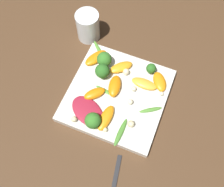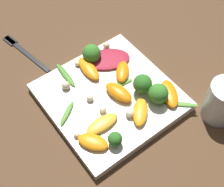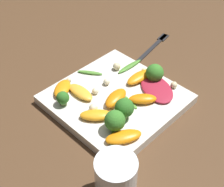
{
  "view_description": "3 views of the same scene",
  "coord_description": "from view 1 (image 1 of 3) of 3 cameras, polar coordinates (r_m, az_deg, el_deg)",
  "views": [
    {
      "loc": [
        0.1,
        -0.3,
        0.68
      ],
      "look_at": [
        -0.01,
        -0.01,
        0.03
      ],
      "focal_mm": 42.0,
      "sensor_mm": 36.0,
      "label": 1
    },
    {
      "loc": [
        0.23,
        0.31,
        0.58
      ],
      "look_at": [
        0.0,
        0.01,
        0.04
      ],
      "focal_mm": 50.0,
      "sensor_mm": 36.0,
      "label": 2
    },
    {
      "loc": [
        -0.36,
        0.38,
        0.5
      ],
      "look_at": [
        0.0,
        0.01,
        0.03
      ],
      "focal_mm": 50.0,
      "sensor_mm": 36.0,
      "label": 3
    }
  ],
  "objects": [
    {
      "name": "macadamia_nut_5",
      "position": [
        0.69,
        4.17,
        -6.62
      ],
      "size": [
        0.02,
        0.02,
        0.02
      ],
      "color": "beige",
      "rests_on": "plate"
    },
    {
      "name": "radicchio_leaf_0",
      "position": [
        0.7,
        -5.35,
        -3.84
      ],
      "size": [
        0.12,
        0.11,
        0.01
      ],
      "color": "maroon",
      "rests_on": "plate"
    },
    {
      "name": "macadamia_nut_1",
      "position": [
        0.71,
        4.0,
        -1.81
      ],
      "size": [
        0.02,
        0.02,
        0.02
      ],
      "color": "beige",
      "rests_on": "plate"
    },
    {
      "name": "arugula_sprig_2",
      "position": [
        0.8,
        -2.71,
        9.17
      ],
      "size": [
        0.07,
        0.07,
        0.0
      ],
      "color": "#518E33",
      "rests_on": "plate"
    },
    {
      "name": "orange_segment_4",
      "position": [
        0.72,
        -3.81,
        -0.0
      ],
      "size": [
        0.06,
        0.06,
        0.02
      ],
      "color": "orange",
      "rests_on": "plate"
    },
    {
      "name": "broccoli_floret_0",
      "position": [
        0.75,
        8.51,
        5.37
      ],
      "size": [
        0.03,
        0.03,
        0.03
      ],
      "color": "#7A9E51",
      "rests_on": "plate"
    },
    {
      "name": "broccoli_floret_2",
      "position": [
        0.75,
        -1.69,
        7.46
      ],
      "size": [
        0.04,
        0.04,
        0.05
      ],
      "color": "#7A9E51",
      "rests_on": "plate"
    },
    {
      "name": "orange_segment_6",
      "position": [
        0.75,
        10.33,
        2.57
      ],
      "size": [
        0.06,
        0.07,
        0.02
      ],
      "color": "orange",
      "rests_on": "plate"
    },
    {
      "name": "macadamia_nut_2",
      "position": [
        0.68,
        -1.46,
        -7.89
      ],
      "size": [
        0.01,
        0.01,
        0.01
      ],
      "color": "beige",
      "rests_on": "plate"
    },
    {
      "name": "broccoli_floret_3",
      "position": [
        0.73,
        -2.12,
        4.89
      ],
      "size": [
        0.04,
        0.04,
        0.05
      ],
      "color": "#84AD5B",
      "rests_on": "plate"
    },
    {
      "name": "macadamia_nut_0",
      "position": [
        0.75,
        3.01,
        4.77
      ],
      "size": [
        0.02,
        0.02,
        0.02
      ],
      "color": "beige",
      "rests_on": "plate"
    },
    {
      "name": "orange_segment_1",
      "position": [
        0.73,
        0.59,
        1.63
      ],
      "size": [
        0.05,
        0.07,
        0.02
      ],
      "color": "orange",
      "rests_on": "plate"
    },
    {
      "name": "broccoli_floret_1",
      "position": [
        0.67,
        -4.19,
        -5.91
      ],
      "size": [
        0.04,
        0.04,
        0.04
      ],
      "color": "#84AD5B",
      "rests_on": "plate"
    },
    {
      "name": "macadamia_nut_4",
      "position": [
        0.7,
        -8.26,
        -5.55
      ],
      "size": [
        0.02,
        0.02,
        0.02
      ],
      "color": "beige",
      "rests_on": "plate"
    },
    {
      "name": "macadamia_nut_6",
      "position": [
        0.73,
        4.77,
        1.03
      ],
      "size": [
        0.02,
        0.02,
        0.02
      ],
      "color": "beige",
      "rests_on": "plate"
    },
    {
      "name": "arugula_sprig_0",
      "position": [
        0.68,
        1.9,
        -8.42
      ],
      "size": [
        0.02,
        0.08,
        0.01
      ],
      "color": "#47842D",
      "rests_on": "plate"
    },
    {
      "name": "arugula_sprig_3",
      "position": [
        0.71,
        8.41,
        -3.53
      ],
      "size": [
        0.06,
        0.04,
        0.01
      ],
      "color": "#518E33",
      "rests_on": "plate"
    },
    {
      "name": "orange_segment_5",
      "position": [
        0.74,
        7.01,
        2.13
      ],
      "size": [
        0.07,
        0.03,
        0.01
      ],
      "color": "#FCAD33",
      "rests_on": "plate"
    },
    {
      "name": "macadamia_nut_3",
      "position": [
        0.73,
        10.73,
        -0.04
      ],
      "size": [
        0.01,
        0.01,
        0.01
      ],
      "color": "beige",
      "rests_on": "plate"
    },
    {
      "name": "orange_segment_2",
      "position": [
        0.78,
        -3.54,
        7.77
      ],
      "size": [
        0.06,
        0.08,
        0.02
      ],
      "color": "orange",
      "rests_on": "plate"
    },
    {
      "name": "orange_segment_0",
      "position": [
        0.76,
        1.96,
        5.74
      ],
      "size": [
        0.07,
        0.07,
        0.02
      ],
      "color": "orange",
      "rests_on": "plate"
    },
    {
      "name": "arugula_sprig_1",
      "position": [
        0.73,
        -1.44,
        0.54
      ],
      "size": [
        0.06,
        0.02,
        0.0
      ],
      "color": "#518E33",
      "rests_on": "plate"
    },
    {
      "name": "orange_segment_3",
      "position": [
        0.69,
        -1.27,
        -5.36
      ],
      "size": [
        0.03,
        0.08,
        0.02
      ],
      "color": "orange",
      "rests_on": "plate"
    },
    {
      "name": "plate",
      "position": [
        0.74,
        1.12,
        -0.38
      ],
      "size": [
        0.27,
        0.27,
        0.02
      ],
      "color": "silver",
      "rests_on": "ground_plane"
    },
    {
      "name": "ground_plane",
      "position": [
        0.75,
        1.1,
        -0.73
      ],
      "size": [
        2.4,
        2.4,
        0.0
      ],
      "primitive_type": "plane",
      "color": "#4C331E"
    },
    {
      "name": "drinking_glass",
      "position": [
        0.83,
        -5.24,
        14.39
      ],
      "size": [
        0.07,
        0.07,
        0.09
      ],
      "color": "white",
      "rests_on": "ground_plane"
    }
  ]
}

